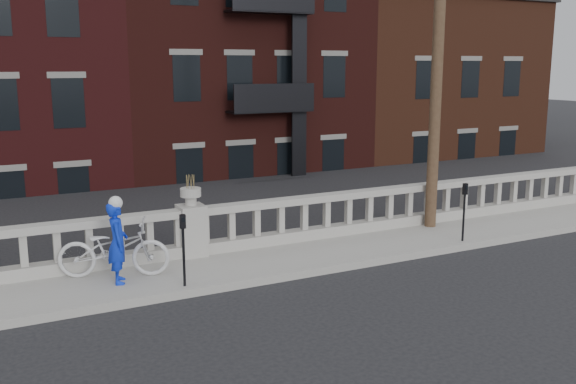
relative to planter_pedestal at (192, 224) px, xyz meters
name	(u,v)px	position (x,y,z in m)	size (l,w,h in m)	color
ground	(273,327)	(0.00, -3.95, -0.83)	(120.00, 120.00, 0.00)	black
sidewalk	(208,271)	(0.00, -0.95, -0.76)	(32.00, 2.20, 0.15)	#9C9990
balustrade	(192,233)	(0.00, 0.00, -0.19)	(28.00, 0.34, 1.03)	#9C9990
planter_pedestal	(192,224)	(0.00, 0.00, 0.00)	(0.55, 0.55, 1.76)	#9C9990
lower_level	(69,98)	(0.56, 19.09, 1.80)	(80.00, 44.00, 20.80)	#605E59
utility_pole	(439,19)	(6.20, -0.35, 4.41)	(1.60, 0.28, 10.00)	#422D1E
parking_meter_b	(183,242)	(-0.77, -1.80, 0.17)	(0.10, 0.09, 1.36)	black
parking_meter_c	(464,205)	(5.96, -1.80, 0.17)	(0.10, 0.09, 1.36)	black
bicycle	(114,249)	(-1.79, -0.65, -0.13)	(0.74, 2.11, 1.11)	silver
cyclist	(118,243)	(-1.80, -1.04, 0.09)	(0.57, 0.37, 1.55)	#0D2BCA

